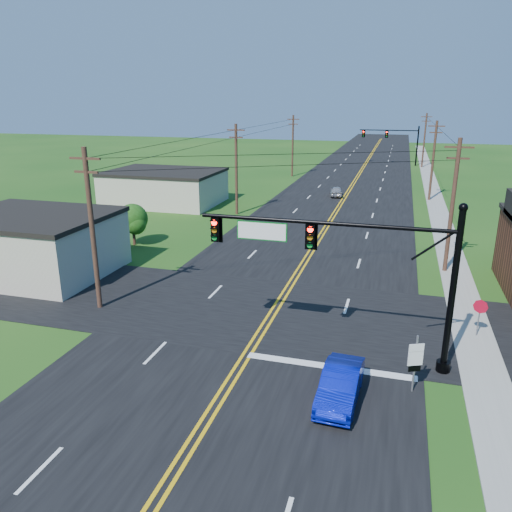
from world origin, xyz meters
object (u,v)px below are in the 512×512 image
(route_sign, at_px, (415,360))
(blue_car, at_px, (340,386))
(signal_mast_main, at_px, (345,260))
(stop_sign, at_px, (480,310))
(signal_mast_far, at_px, (392,139))

(route_sign, bearing_deg, blue_car, -177.10)
(blue_car, bearing_deg, route_sign, 29.61)
(signal_mast_main, relative_size, stop_sign, 5.64)
(signal_mast_main, height_order, stop_sign, signal_mast_main)
(signal_mast_far, bearing_deg, route_sign, -87.63)
(signal_mast_far, distance_m, stop_sign, 68.37)
(blue_car, relative_size, route_sign, 1.61)
(signal_mast_main, bearing_deg, stop_sign, 32.29)
(signal_mast_far, bearing_deg, blue_car, -89.77)
(signal_mast_main, bearing_deg, route_sign, -32.59)
(signal_mast_main, xyz_separation_m, blue_car, (0.41, -3.43, -4.08))
(blue_car, distance_m, stop_sign, 9.50)
(route_sign, bearing_deg, stop_sign, 38.16)
(signal_mast_main, xyz_separation_m, signal_mast_far, (0.10, 72.00, -0.20))
(signal_mast_far, relative_size, stop_sign, 5.48)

